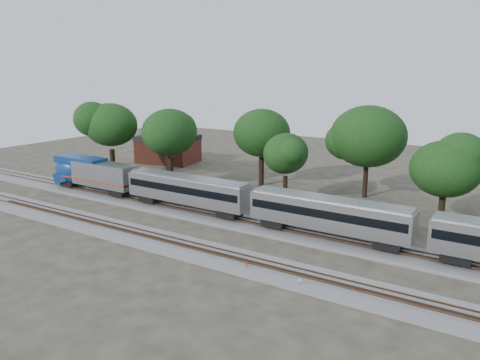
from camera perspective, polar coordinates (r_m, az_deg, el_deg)
The scene contains 15 objects.
ground at distance 50.99m, azimuth -1.94°, elevation -7.54°, with size 160.00×160.00×0.00m, color #383328.
track_far at distance 55.68m, azimuth 1.56°, elevation -5.49°, with size 160.00×5.00×0.73m.
track_near at distance 47.90m, azimuth -4.68°, elevation -8.73°, with size 160.00×5.00×0.73m.
train at distance 50.73m, azimuth 10.93°, elevation -4.00°, with size 92.38×3.19×4.70m.
switch_stand_red at distance 43.65m, azimuth 0.76°, elevation -10.38°, with size 0.29×0.14×0.94m.
switch_stand_white at distance 40.73m, azimuth 7.28°, elevation -12.30°, with size 0.30×0.11×0.95m.
switch_lever at distance 42.69m, azimuth 2.69°, elevation -11.63°, with size 0.50×0.30×0.30m, color #512D19.
brick_building at distance 94.86m, azimuth -8.75°, elevation 3.79°, with size 12.38×9.66×5.41m.
tree_0 at distance 81.90m, azimuth -15.52°, elevation 6.50°, with size 9.29×9.29×13.10m.
tree_1 at distance 80.23m, azimuth -8.93°, elevation 5.99°, with size 8.30×8.30×11.71m.
tree_2 at distance 72.29m, azimuth -8.58°, elevation 5.78°, with size 9.02×9.02×12.72m.
tree_3 at distance 73.69m, azimuth 2.66°, elevation 5.74°, with size 8.62×8.62×12.16m.
tree_4 at distance 64.46m, azimuth 5.61°, elevation 3.22°, with size 7.07×7.07×9.96m.
tree_5 at distance 69.00m, azimuth 15.35°, elevation 5.14°, with size 9.07×9.07×12.79m.
tree_6 at distance 60.26m, azimuth 23.77°, elevation 1.23°, with size 6.85×6.85×9.66m.
Camera 1 is at (27.01, -39.27, 18.13)m, focal length 35.00 mm.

